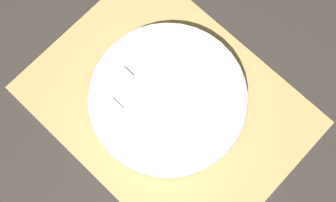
% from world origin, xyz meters
% --- Properties ---
extents(ground_plane, '(6.00, 6.00, 0.00)m').
position_xyz_m(ground_plane, '(0.00, 0.00, 0.00)').
color(ground_plane, '#2D2823').
extents(bamboo_mat_center, '(0.48, 0.37, 0.01)m').
position_xyz_m(bamboo_mat_center, '(-0.00, 0.00, 0.00)').
color(bamboo_mat_center, tan).
rests_on(bamboo_mat_center, ground_plane).
extents(fruit_salad_bowl, '(0.28, 0.28, 0.06)m').
position_xyz_m(fruit_salad_bowl, '(0.00, -0.00, 0.04)').
color(fruit_salad_bowl, silver).
rests_on(fruit_salad_bowl, bamboo_mat_center).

